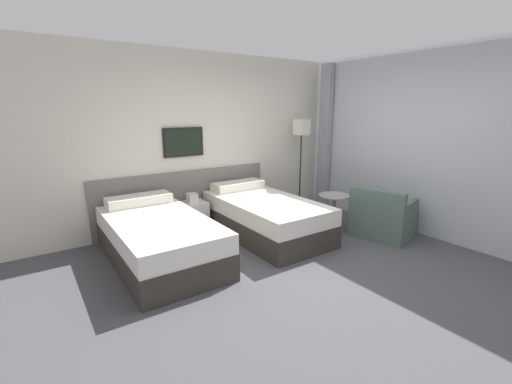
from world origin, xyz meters
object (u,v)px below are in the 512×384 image
at_px(floor_lamp, 301,135).
at_px(nightstand, 193,215).
at_px(bed_near_door, 159,239).
at_px(bed_near_window, 264,216).
at_px(side_table, 334,205).
at_px(armchair, 382,219).

bearing_deg(floor_lamp, nightstand, 178.25).
xyz_separation_m(bed_near_door, bed_near_window, (1.61, 0.00, 0.00)).
height_order(bed_near_door, side_table, bed_near_door).
xyz_separation_m(floor_lamp, side_table, (-0.33, -1.15, -0.98)).
height_order(bed_near_window, nightstand, bed_near_window).
bearing_deg(nightstand, floor_lamp, -1.75).
bearing_deg(armchair, floor_lamp, -11.85).
relative_size(bed_near_window, side_table, 3.57).
height_order(bed_near_door, floor_lamp, floor_lamp).
distance_m(bed_near_window, floor_lamp, 1.86).
bearing_deg(armchair, bed_near_window, 39.07).
xyz_separation_m(nightstand, side_table, (1.80, -1.22, 0.16)).
bearing_deg(side_table, bed_near_window, 155.87).
relative_size(side_table, armchair, 0.60).
distance_m(nightstand, floor_lamp, 2.42).
relative_size(bed_near_door, floor_lamp, 1.21).
xyz_separation_m(side_table, armchair, (0.41, -0.59, -0.14)).
bearing_deg(armchair, nightstand, 36.10).
relative_size(nightstand, side_table, 1.05).
xyz_separation_m(floor_lamp, armchair, (0.09, -1.74, -1.13)).
height_order(floor_lamp, armchair, floor_lamp).
bearing_deg(nightstand, armchair, -39.15).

